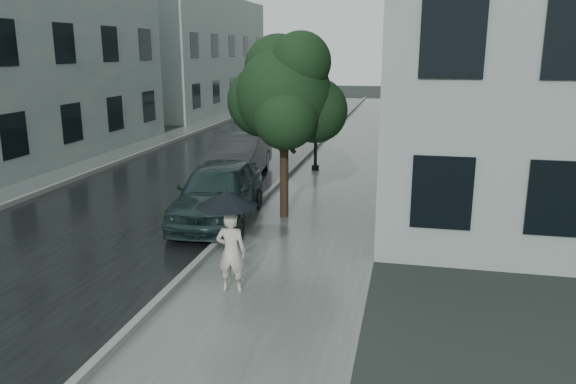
% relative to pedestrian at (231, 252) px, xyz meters
% --- Properties ---
extents(ground, '(120.00, 120.00, 0.00)m').
position_rel_pedestrian_xyz_m(ground, '(0.50, 0.56, -0.77)').
color(ground, black).
rests_on(ground, ground).
extents(sidewalk, '(3.50, 60.00, 0.01)m').
position_rel_pedestrian_xyz_m(sidewalk, '(0.75, 12.56, -0.77)').
color(sidewalk, slate).
rests_on(sidewalk, ground).
extents(kerb_near, '(0.15, 60.00, 0.15)m').
position_rel_pedestrian_xyz_m(kerb_near, '(-1.08, 12.56, -0.70)').
color(kerb_near, slate).
rests_on(kerb_near, ground).
extents(asphalt_road, '(6.85, 60.00, 0.00)m').
position_rel_pedestrian_xyz_m(asphalt_road, '(-4.58, 12.56, -0.77)').
color(asphalt_road, black).
rests_on(asphalt_road, ground).
extents(kerb_far, '(0.15, 60.00, 0.15)m').
position_rel_pedestrian_xyz_m(kerb_far, '(-8.08, 12.56, -0.70)').
color(kerb_far, slate).
rests_on(kerb_far, ground).
extents(sidewalk_far, '(1.70, 60.00, 0.01)m').
position_rel_pedestrian_xyz_m(sidewalk_far, '(-9.00, 12.56, -0.77)').
color(sidewalk_far, '#4C5451').
rests_on(sidewalk_far, ground).
extents(building_near, '(7.02, 36.00, 9.00)m').
position_rel_pedestrian_xyz_m(building_near, '(5.97, 20.06, 3.73)').
color(building_near, gray).
rests_on(building_near, ground).
extents(building_far_b, '(7.02, 18.00, 8.00)m').
position_rel_pedestrian_xyz_m(building_far_b, '(-13.27, 30.56, 3.23)').
color(building_far_b, gray).
rests_on(building_far_b, ground).
extents(pedestrian, '(0.58, 0.40, 1.53)m').
position_rel_pedestrian_xyz_m(pedestrian, '(0.00, 0.00, 0.00)').
color(pedestrian, beige).
rests_on(pedestrian, sidewalk).
extents(umbrella, '(1.36, 1.36, 1.05)m').
position_rel_pedestrian_xyz_m(umbrella, '(-0.04, -0.03, 1.02)').
color(umbrella, black).
rests_on(umbrella, ground).
extents(street_tree, '(3.23, 2.93, 4.85)m').
position_rel_pedestrian_xyz_m(street_tree, '(-0.10, 4.98, 2.50)').
color(street_tree, '#332619').
rests_on(street_tree, ground).
extents(lamp_post, '(0.84, 0.36, 4.94)m').
position_rel_pedestrian_xyz_m(lamp_post, '(-0.45, 10.96, 2.06)').
color(lamp_post, black).
rests_on(lamp_post, ground).
extents(car_near, '(2.31, 4.77, 1.57)m').
position_rel_pedestrian_xyz_m(car_near, '(-1.70, 4.16, 0.02)').
color(car_near, '#1A2D2D').
rests_on(car_near, ground).
extents(car_far, '(1.98, 4.75, 1.53)m').
position_rel_pedestrian_xyz_m(car_far, '(-2.74, 9.25, -0.00)').
color(car_far, black).
rests_on(car_far, ground).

